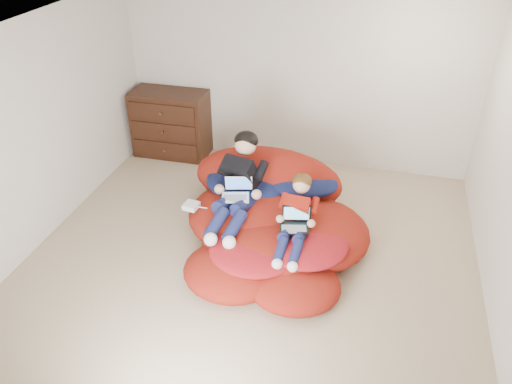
# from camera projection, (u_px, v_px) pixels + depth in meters

# --- Properties ---
(room_shell) EXTENTS (5.10, 5.10, 2.77)m
(room_shell) POSITION_uv_depth(u_px,v_px,m) (250.00, 245.00, 5.56)
(room_shell) COLOR tan
(room_shell) RESTS_ON ground
(dresser) EXTENTS (1.13, 0.63, 1.01)m
(dresser) POSITION_uv_depth(u_px,v_px,m) (171.00, 124.00, 7.61)
(dresser) COLOR black
(dresser) RESTS_ON ground
(beanbag_pile) EXTENTS (2.33, 2.42, 0.89)m
(beanbag_pile) POSITION_uv_depth(u_px,v_px,m) (271.00, 219.00, 5.90)
(beanbag_pile) COLOR maroon
(beanbag_pile) RESTS_ON ground
(cream_pillow) EXTENTS (0.46, 0.29, 0.29)m
(cream_pillow) POSITION_uv_depth(u_px,v_px,m) (245.00, 155.00, 6.50)
(cream_pillow) COLOR beige
(cream_pillow) RESTS_ON beanbag_pile
(older_boy) EXTENTS (0.47, 1.27, 0.87)m
(older_boy) POSITION_uv_depth(u_px,v_px,m) (239.00, 180.00, 5.75)
(older_boy) COLOR black
(older_boy) RESTS_ON beanbag_pile
(younger_boy) EXTENTS (0.31, 0.99, 0.66)m
(younger_boy) POSITION_uv_depth(u_px,v_px,m) (297.00, 214.00, 5.39)
(younger_boy) COLOR #9C1A0D
(younger_boy) RESTS_ON beanbag_pile
(laptop_white) EXTENTS (0.36, 0.36, 0.22)m
(laptop_white) POSITION_uv_depth(u_px,v_px,m) (237.00, 191.00, 5.72)
(laptop_white) COLOR white
(laptop_white) RESTS_ON older_boy
(laptop_black) EXTENTS (0.35, 0.32, 0.23)m
(laptop_black) POSITION_uv_depth(u_px,v_px,m) (295.00, 222.00, 5.36)
(laptop_black) COLOR black
(laptop_black) RESTS_ON younger_boy
(power_adapter) EXTENTS (0.18, 0.18, 0.06)m
(power_adapter) POSITION_uv_depth(u_px,v_px,m) (191.00, 206.00, 5.86)
(power_adapter) COLOR white
(power_adapter) RESTS_ON beanbag_pile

